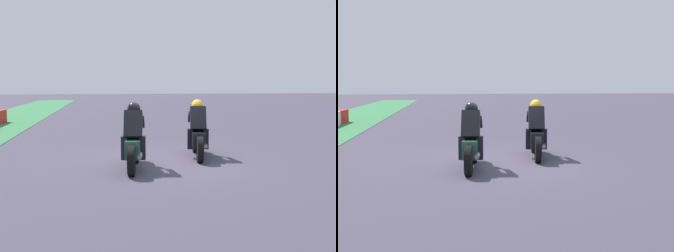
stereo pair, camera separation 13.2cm
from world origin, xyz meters
TOP-DOWN VIEW (x-y plane):
  - ground_plane at (0.00, 0.00)m, footprint 120.00×120.00m
  - rider_lane_a at (0.54, -0.90)m, footprint 2.04×0.60m
  - rider_lane_b at (-0.60, 0.86)m, footprint 2.04×0.59m

SIDE VIEW (x-z plane):
  - ground_plane at x=0.00m, z-range 0.00..0.00m
  - rider_lane_a at x=0.54m, z-range -0.13..1.38m
  - rider_lane_b at x=-0.60m, z-range -0.13..1.38m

